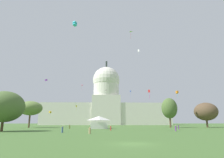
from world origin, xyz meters
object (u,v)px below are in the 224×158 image
object	(u,v)px
tree_east_near	(206,112)
kite_pink_mid	(82,85)
kite_black_mid	(106,91)
kite_red_low	(149,92)
tree_west_near	(4,107)
kite_cyan_mid	(75,24)
capitol_building	(106,105)
person_denim_mid_center	(62,130)
person_tan_back_center	(90,131)
tree_east_mid	(169,108)
person_purple_aisle_center	(176,128)
event_tent	(99,122)
kite_violet_mid	(46,80)
person_purple_edge_east	(178,127)
person_olive_mid_right	(70,127)
tree_west_far	(30,108)
kite_lime_high	(131,32)
kite_yellow_low	(76,106)
kite_gold_low	(50,112)
person_red_lawn_far_right	(111,128)
kite_white_high	(139,51)
kite_orange_low	(177,92)
kite_blue_mid	(131,91)

from	to	relation	value
tree_east_near	kite_pink_mid	bearing A→B (deg)	163.28
kite_black_mid	kite_red_low	world-z (taller)	kite_black_mid
tree_west_near	kite_cyan_mid	distance (m)	30.80
capitol_building	person_denim_mid_center	size ratio (longest dim) A/B	73.60
person_tan_back_center	kite_pink_mid	size ratio (longest dim) A/B	0.41
tree_west_near	tree_east_mid	bearing A→B (deg)	32.24
person_purple_aisle_center	event_tent	bearing A→B (deg)	-176.69
tree_east_mid	kite_violet_mid	size ratio (longest dim) A/B	12.37
person_purple_edge_east	person_olive_mid_right	world-z (taller)	person_purple_edge_east
capitol_building	person_denim_mid_center	xyz separation A→B (m)	(-11.04, -136.89, -18.43)
tree_west_far	kite_lime_high	world-z (taller)	kite_lime_high
person_denim_mid_center	person_purple_edge_east	size ratio (longest dim) A/B	0.99
kite_yellow_low	kite_gold_low	distance (m)	16.82
person_purple_aisle_center	kite_gold_low	size ratio (longest dim) A/B	0.66
kite_pink_mid	person_red_lawn_far_right	bearing A→B (deg)	-72.23
kite_black_mid	kite_violet_mid	size ratio (longest dim) A/B	3.24
person_denim_mid_center	kite_cyan_mid	distance (m)	29.56
kite_white_high	kite_orange_low	xyz separation A→B (m)	(13.80, -23.08, -30.12)
kite_violet_mid	kite_white_high	size ratio (longest dim) A/B	0.34
capitol_building	kite_yellow_low	size ratio (longest dim) A/B	36.26
tree_west_far	kite_yellow_low	world-z (taller)	kite_yellow_low
kite_black_mid	person_purple_aisle_center	bearing A→B (deg)	138.15
person_purple_edge_east	kite_black_mid	bearing A→B (deg)	146.93
event_tent	person_purple_edge_east	size ratio (longest dim) A/B	4.44
person_purple_edge_east	kite_gold_low	size ratio (longest dim) A/B	0.65
kite_black_mid	kite_gold_low	xyz separation A→B (m)	(-32.42, -43.92, -19.70)
tree_east_mid	kite_white_high	xyz separation A→B (m)	(-10.44, 20.31, 37.64)
tree_west_far	tree_east_mid	distance (m)	66.99
event_tent	kite_white_high	bearing A→B (deg)	52.22
tree_west_far	kite_cyan_mid	size ratio (longest dim) A/B	10.22
capitol_building	tree_west_near	size ratio (longest dim) A/B	8.23
tree_west_far	kite_lime_high	bearing A→B (deg)	12.28
tree_east_mid	person_purple_aisle_center	bearing A→B (deg)	-106.68
kite_blue_mid	kite_cyan_mid	xyz separation A→B (m)	(-26.87, -83.10, 6.14)
tree_east_mid	person_denim_mid_center	distance (m)	61.90
tree_east_near	kite_cyan_mid	distance (m)	76.09
event_tent	person_purple_edge_east	bearing A→B (deg)	-22.93
person_purple_edge_east	kite_gold_low	world-z (taller)	kite_gold_low
kite_red_low	tree_east_mid	bearing A→B (deg)	-76.30
capitol_building	person_purple_aisle_center	distance (m)	132.02
tree_east_near	person_tan_back_center	distance (m)	73.13
tree_west_near	person_purple_edge_east	world-z (taller)	tree_west_near
person_tan_back_center	kite_white_high	distance (m)	87.01
kite_lime_high	kite_blue_mid	bearing A→B (deg)	101.68
tree_west_near	person_purple_aisle_center	world-z (taller)	tree_west_near
tree_east_mid	kite_pink_mid	xyz separation A→B (m)	(-45.28, 19.68, 14.87)
kite_gold_low	kite_white_high	bearing A→B (deg)	-46.59
person_purple_edge_east	kite_red_low	size ratio (longest dim) A/B	0.41
tree_east_near	kite_blue_mid	bearing A→B (deg)	128.34
capitol_building	kite_pink_mid	xyz separation A→B (m)	(-14.76, -72.11, 4.85)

